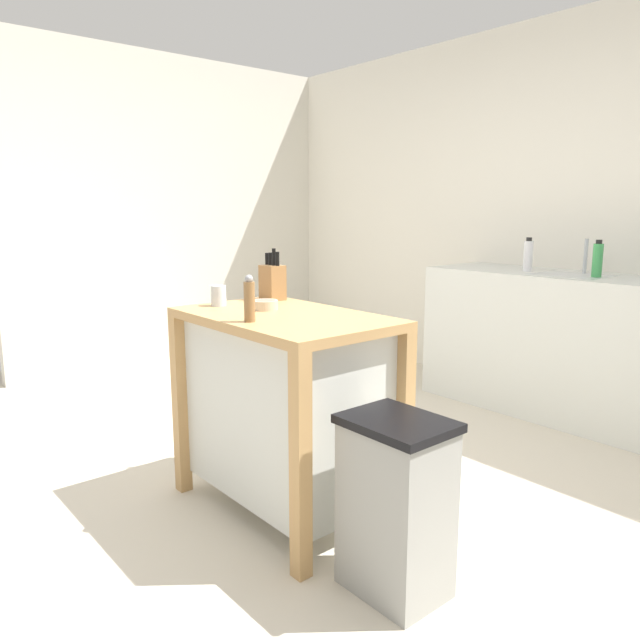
# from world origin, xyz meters

# --- Properties ---
(ground_plane) EXTENTS (6.57, 6.57, 0.00)m
(ground_plane) POSITION_xyz_m (0.00, 0.00, 0.00)
(ground_plane) COLOR beige
(ground_plane) RESTS_ON ground
(wall_back) EXTENTS (5.57, 0.10, 2.60)m
(wall_back) POSITION_xyz_m (0.00, 2.39, 1.30)
(wall_back) COLOR silver
(wall_back) RESTS_ON ground
(wall_left) EXTENTS (0.10, 2.99, 2.60)m
(wall_left) POSITION_xyz_m (-2.78, 0.89, 1.30)
(wall_left) COLOR silver
(wall_left) RESTS_ON ground
(kitchen_island) EXTENTS (0.96, 0.60, 0.88)m
(kitchen_island) POSITION_xyz_m (0.09, -0.09, 0.50)
(kitchen_island) COLOR tan
(kitchen_island) RESTS_ON ground
(knife_block) EXTENTS (0.11, 0.09, 0.25)m
(knife_block) POSITION_xyz_m (-0.28, 0.11, 0.97)
(knife_block) COLOR #9E7042
(knife_block) RESTS_ON kitchen_island
(bowl_ceramic_small) EXTENTS (0.11, 0.11, 0.04)m
(bowl_ceramic_small) POSITION_xyz_m (-0.06, -0.08, 0.90)
(bowl_ceramic_small) COLOR beige
(bowl_ceramic_small) RESTS_ON kitchen_island
(drinking_cup) EXTENTS (0.07, 0.07, 0.09)m
(drinking_cup) POSITION_xyz_m (-0.28, -0.19, 0.93)
(drinking_cup) COLOR silver
(drinking_cup) RESTS_ON kitchen_island
(pepper_grinder) EXTENTS (0.04, 0.04, 0.19)m
(pepper_grinder) POSITION_xyz_m (0.14, -0.30, 0.97)
(pepper_grinder) COLOR olive
(pepper_grinder) RESTS_ON kitchen_island
(trash_bin) EXTENTS (0.36, 0.28, 0.63)m
(trash_bin) POSITION_xyz_m (0.81, -0.16, 0.32)
(trash_bin) COLOR gray
(trash_bin) RESTS_ON ground
(sink_counter) EXTENTS (1.87, 0.60, 0.92)m
(sink_counter) POSITION_xyz_m (0.27, 2.04, 0.46)
(sink_counter) COLOR silver
(sink_counter) RESTS_ON ground
(sink_faucet) EXTENTS (0.02, 0.02, 0.22)m
(sink_faucet) POSITION_xyz_m (0.27, 2.18, 1.03)
(sink_faucet) COLOR #B7BCC1
(sink_faucet) RESTS_ON sink_counter
(bottle_hand_soap) EXTENTS (0.06, 0.06, 0.22)m
(bottle_hand_soap) POSITION_xyz_m (-0.04, 2.01, 1.02)
(bottle_hand_soap) COLOR white
(bottle_hand_soap) RESTS_ON sink_counter
(bottle_dish_soap) EXTENTS (0.06, 0.06, 0.22)m
(bottle_dish_soap) POSITION_xyz_m (0.42, 2.01, 1.02)
(bottle_dish_soap) COLOR green
(bottle_dish_soap) RESTS_ON sink_counter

